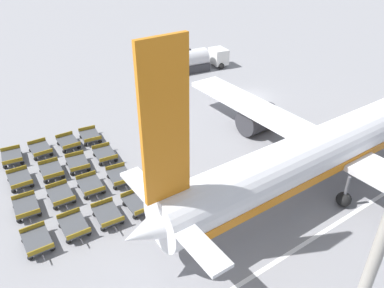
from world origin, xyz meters
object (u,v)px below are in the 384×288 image
(baggage_dolly_row_mid_a_col_c, at_px, (61,195))
(baggage_dolly_row_far_col_a, at_px, (90,136))
(baggage_dolly_row_mid_b_col_c, at_px, (91,186))
(baggage_dolly_row_near_col_d, at_px, (37,241))
(baggage_dolly_row_near_col_c, at_px, (26,207))
(airplane, at_px, (345,141))
(baggage_dolly_row_mid_a_col_d, at_px, (74,226))
(baggage_dolly_row_mid_b_col_a, at_px, (68,143))
(baggage_dolly_row_far_col_c, at_px, (120,177))
(baggage_dolly_row_far_col_b, at_px, (105,154))
(baggage_dolly_row_far_col_d, at_px, (138,204))
(baggage_dolly_row_mid_b_col_b, at_px, (78,163))
(baggage_dolly_row_mid_b_col_d, at_px, (108,215))
(baggage_dolly_row_mid_a_col_a, at_px, (40,149))
(baggage_dolly_row_mid_a_col_b, at_px, (51,171))
(baggage_dolly_row_near_col_a, at_px, (12,157))
(baggage_dolly_row_near_col_b, at_px, (20,180))
(fuel_tanker_primary, at_px, (196,61))

(baggage_dolly_row_mid_a_col_c, xyz_separation_m, baggage_dolly_row_far_col_a, (-6.66, 6.00, 0.00))
(baggage_dolly_row_mid_a_col_c, xyz_separation_m, baggage_dolly_row_mid_b_col_c, (0.43, 2.28, 0.00))
(baggage_dolly_row_near_col_d, bearing_deg, baggage_dolly_row_near_col_c, 169.40)
(airplane, xyz_separation_m, baggage_dolly_row_mid_a_col_d, (-8.33, -19.57, -2.82))
(baggage_dolly_row_mid_b_col_a, bearing_deg, baggage_dolly_row_far_col_c, 5.58)
(baggage_dolly_row_near_col_c, height_order, baggage_dolly_row_far_col_b, same)
(baggage_dolly_row_far_col_a, bearing_deg, baggage_dolly_row_near_col_d, -42.28)
(airplane, bearing_deg, baggage_dolly_row_mid_b_col_c, -125.21)
(baggage_dolly_row_mid_a_col_d, relative_size, baggage_dolly_row_far_col_b, 0.99)
(baggage_dolly_row_mid_a_col_d, distance_m, baggage_dolly_row_far_col_b, 9.05)
(airplane, relative_size, baggage_dolly_row_far_col_d, 12.09)
(airplane, xyz_separation_m, baggage_dolly_row_far_col_d, (-7.42, -14.96, -2.82))
(baggage_dolly_row_near_col_d, distance_m, baggage_dolly_row_mid_a_col_d, 2.46)
(baggage_dolly_row_mid_b_col_b, bearing_deg, baggage_dolly_row_mid_b_col_d, -10.60)
(baggage_dolly_row_far_col_b, bearing_deg, baggage_dolly_row_mid_a_col_d, -43.12)
(baggage_dolly_row_near_col_d, relative_size, baggage_dolly_row_mid_a_col_d, 1.00)
(baggage_dolly_row_mid_a_col_a, bearing_deg, airplane, 41.63)
(baggage_dolly_row_far_col_a, bearing_deg, baggage_dolly_row_mid_a_col_a, -99.88)
(baggage_dolly_row_mid_a_col_b, relative_size, baggage_dolly_row_far_col_b, 1.00)
(baggage_dolly_row_near_col_a, relative_size, baggage_dolly_row_mid_b_col_c, 1.00)
(baggage_dolly_row_mid_b_col_c, bearing_deg, baggage_dolly_row_near_col_b, -138.84)
(baggage_dolly_row_near_col_a, bearing_deg, baggage_dolly_row_mid_b_col_c, 21.41)
(baggage_dolly_row_near_col_b, distance_m, baggage_dolly_row_far_col_d, 10.29)
(baggage_dolly_row_near_col_a, xyz_separation_m, baggage_dolly_row_mid_b_col_b, (4.72, 3.90, 0.00))
(baggage_dolly_row_near_col_c, bearing_deg, baggage_dolly_row_mid_b_col_c, 80.81)
(baggage_dolly_row_mid_b_col_d, bearing_deg, baggage_dolly_row_near_col_c, -138.73)
(baggage_dolly_row_far_col_b, xyz_separation_m, baggage_dolly_row_far_col_c, (3.74, -0.78, 0.00))
(baggage_dolly_row_near_col_d, relative_size, baggage_dolly_row_mid_b_col_a, 1.00)
(baggage_dolly_row_mid_a_col_c, bearing_deg, baggage_dolly_row_mid_a_col_a, 169.12)
(baggage_dolly_row_mid_a_col_d, xyz_separation_m, baggage_dolly_row_far_col_a, (-10.42, 6.77, 0.00))
(airplane, distance_m, baggage_dolly_row_far_col_a, 22.88)
(baggage_dolly_row_mid_b_col_d, bearing_deg, baggage_dolly_row_mid_a_col_c, -160.02)
(airplane, bearing_deg, baggage_dolly_row_mid_b_col_d, -114.39)
(baggage_dolly_row_near_col_c, bearing_deg, baggage_dolly_row_mid_a_col_d, 22.83)
(baggage_dolly_row_mid_b_col_c, bearing_deg, baggage_dolly_row_near_col_a, -158.59)
(baggage_dolly_row_mid_a_col_b, height_order, baggage_dolly_row_mid_a_col_c, same)
(baggage_dolly_row_near_col_a, bearing_deg, baggage_dolly_row_mid_a_col_b, 22.27)
(baggage_dolly_row_mid_a_col_b, height_order, baggage_dolly_row_far_col_a, same)
(airplane, height_order, baggage_dolly_row_mid_a_col_c, airplane)
(baggage_dolly_row_near_col_a, distance_m, baggage_dolly_row_mid_a_col_c, 7.90)
(baggage_dolly_row_near_col_c, bearing_deg, baggage_dolly_row_near_col_a, 168.45)
(baggage_dolly_row_near_col_a, bearing_deg, airplane, 44.76)
(baggage_dolly_row_near_col_a, bearing_deg, baggage_dolly_row_mid_b_col_d, 11.74)
(baggage_dolly_row_near_col_a, height_order, baggage_dolly_row_mid_b_col_b, same)
(baggage_dolly_row_near_col_b, distance_m, baggage_dolly_row_far_col_a, 8.07)
(baggage_dolly_row_mid_b_col_a, height_order, baggage_dolly_row_far_col_c, same)
(baggage_dolly_row_near_col_b, distance_m, baggage_dolly_row_mid_b_col_d, 8.90)
(baggage_dolly_row_near_col_b, relative_size, baggage_dolly_row_far_col_c, 1.00)
(baggage_dolly_row_near_col_d, bearing_deg, baggage_dolly_row_mid_b_col_d, 80.54)
(baggage_dolly_row_far_col_d, bearing_deg, fuel_tanker_primary, 130.16)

